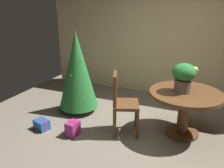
% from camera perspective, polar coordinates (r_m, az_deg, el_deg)
% --- Properties ---
extents(ground_plane, '(6.60, 6.60, 0.00)m').
position_cam_1_polar(ground_plane, '(3.55, 9.00, -14.90)').
color(ground_plane, '#756B5B').
extents(back_wall_panel, '(6.00, 0.10, 2.60)m').
position_cam_1_polar(back_wall_panel, '(5.16, 15.81, 11.06)').
color(back_wall_panel, beige).
rests_on(back_wall_panel, ground_plane).
extents(round_dining_table, '(1.11, 1.11, 0.73)m').
position_cam_1_polar(round_dining_table, '(3.68, 18.03, -4.41)').
color(round_dining_table, brown).
rests_on(round_dining_table, ground_plane).
extents(flower_vase, '(0.37, 0.35, 0.45)m').
position_cam_1_polar(flower_vase, '(3.53, 17.81, 2.04)').
color(flower_vase, '#665B51').
rests_on(flower_vase, round_dining_table).
extents(wooden_chair_left, '(0.52, 0.53, 1.01)m').
position_cam_1_polar(wooden_chair_left, '(3.54, 2.37, -4.16)').
color(wooden_chair_left, brown).
rests_on(wooden_chair_left, ground_plane).
extents(holiday_tree, '(0.75, 0.75, 1.56)m').
position_cam_1_polar(holiday_tree, '(4.27, -8.83, 3.52)').
color(holiday_tree, brown).
rests_on(holiday_tree, ground_plane).
extents(gift_box_purple, '(0.18, 0.23, 0.23)m').
position_cam_1_polar(gift_box_purple, '(3.72, -9.94, -11.09)').
color(gift_box_purple, '#9E287A').
rests_on(gift_box_purple, ground_plane).
extents(gift_box_blue, '(0.29, 0.25, 0.17)m').
position_cam_1_polar(gift_box_blue, '(4.02, -17.43, -9.82)').
color(gift_box_blue, '#1E569E').
rests_on(gift_box_blue, ground_plane).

